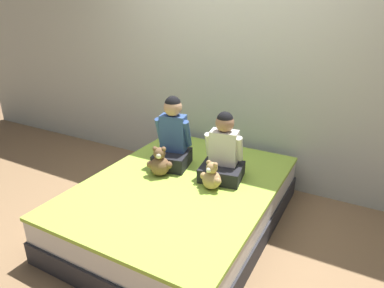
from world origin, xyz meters
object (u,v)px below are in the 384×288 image
Objects in this scene: teddy_bear_held_by_left_child at (160,163)px; teddy_bear_held_by_right_child at (212,177)px; bed at (181,204)px; child_on_right at (223,153)px; child_on_left at (173,138)px.

teddy_bear_held_by_left_child is 1.11× the size of teddy_bear_held_by_right_child.
bed is 0.56m from child_on_right.
bed is 0.59m from child_on_left.
teddy_bear_held_by_right_child is (0.00, -0.22, -0.12)m from child_on_right.
child_on_right reaches higher than bed.
bed is 0.39m from teddy_bear_held_by_left_child.
bed is at bearing -59.92° from child_on_left.
bed is 0.40m from teddy_bear_held_by_right_child.
child_on_left is at bearing 131.99° from bed.
child_on_left is (-0.24, 0.26, 0.46)m from bed.
child_on_right is at bearing 1.30° from teddy_bear_held_by_left_child.
teddy_bear_held_by_left_child is 0.49m from teddy_bear_held_by_right_child.
teddy_bear_held_by_right_child is at bearing 8.91° from bed.
child_on_right is 0.26m from teddy_bear_held_by_right_child.
teddy_bear_held_by_right_child is (0.50, -0.22, -0.16)m from child_on_left.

